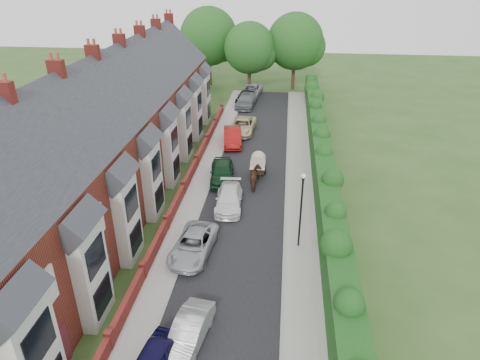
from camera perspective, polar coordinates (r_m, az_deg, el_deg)
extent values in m
plane|color=#2D4C1E|center=(24.48, -0.35, -13.85)|extent=(140.00, 140.00, 0.00)
cube|color=black|center=(33.57, 0.97, -1.47)|extent=(6.00, 58.00, 0.02)
cube|color=gray|center=(33.47, 7.97, -1.75)|extent=(2.20, 58.00, 0.12)
cube|color=gray|center=(34.07, -5.49, -1.05)|extent=(1.70, 58.00, 0.12)
cube|color=gray|center=(33.44, 6.18, -1.66)|extent=(0.18, 58.00, 0.13)
cube|color=gray|center=(33.93, -4.17, -1.12)|extent=(0.18, 58.00, 0.13)
cube|color=#133B13|center=(33.05, 11.22, -0.09)|extent=(1.50, 58.00, 2.50)
cube|color=maroon|center=(33.80, -17.21, 3.56)|extent=(8.00, 40.00, 6.50)
cube|color=#27282E|center=(32.71, -17.98, 8.78)|extent=(8.00, 40.20, 8.00)
cube|color=black|center=(18.07, -25.18, -18.78)|extent=(0.06, 1.80, 1.60)
cube|color=#27282E|center=(17.18, -27.91, -14.12)|extent=(1.70, 2.60, 1.70)
cube|color=#3F2D2D|center=(21.47, -22.49, -19.84)|extent=(0.08, 0.90, 2.10)
cube|color=silver|center=(19.22, -24.37, -13.08)|extent=(0.12, 1.20, 1.60)
cube|color=silver|center=(22.17, -19.10, -12.01)|extent=(0.70, 2.40, 5.20)
cube|color=black|center=(22.78, -17.77, -14.49)|extent=(0.06, 1.80, 1.60)
cube|color=black|center=(21.32, -18.67, -9.62)|extent=(0.06, 1.80, 1.60)
cube|color=#27282E|center=(20.56, -20.73, -5.39)|extent=(1.70, 2.60, 1.70)
cube|color=#3F2D2D|center=(24.70, -17.26, -11.75)|extent=(0.08, 0.90, 2.10)
cube|color=silver|center=(22.74, -18.47, -5.28)|extent=(0.12, 1.20, 1.60)
cube|color=silver|center=(25.88, -14.72, -5.22)|extent=(0.70, 2.40, 5.20)
cube|color=black|center=(26.40, -13.66, -7.50)|extent=(0.06, 1.80, 1.60)
cube|color=black|center=(25.15, -14.25, -2.98)|extent=(0.06, 1.80, 1.60)
cube|color=#27282E|center=(24.51, -15.86, 0.76)|extent=(1.70, 2.60, 1.70)
cube|color=#3F2D2D|center=(28.44, -13.54, -5.60)|extent=(0.08, 0.90, 2.10)
cube|color=silver|center=(26.74, -14.35, 0.35)|extent=(0.12, 1.20, 1.60)
cube|color=silver|center=(29.96, -11.55, -0.19)|extent=(0.70, 2.40, 5.20)
cube|color=black|center=(30.41, -10.68, -2.24)|extent=(0.06, 1.80, 1.60)
cube|color=black|center=(29.33, -11.07, 1.86)|extent=(0.06, 1.80, 1.60)
cube|color=#27282E|center=(28.79, -12.38, 5.14)|extent=(1.70, 2.60, 1.70)
cube|color=#3F2D2D|center=(32.52, -10.77, -0.91)|extent=(0.08, 0.90, 2.10)
cube|color=silver|center=(31.03, -11.33, 4.48)|extent=(0.12, 1.20, 1.60)
cube|color=silver|center=(34.28, -9.16, 3.61)|extent=(0.70, 2.40, 5.20)
cube|color=black|center=(34.68, -8.43, 1.77)|extent=(0.06, 1.80, 1.60)
cube|color=black|center=(33.74, -8.70, 5.46)|extent=(0.06, 1.80, 1.60)
cube|color=#27282E|center=(33.26, -9.79, 8.36)|extent=(1.70, 2.60, 1.70)
cube|color=#3F2D2D|center=(36.83, -8.64, 2.71)|extent=(0.08, 0.90, 2.10)
cube|color=silver|center=(35.51, -9.03, 7.57)|extent=(0.12, 1.20, 1.60)
cube|color=silver|center=(38.77, -7.31, 6.54)|extent=(0.70, 2.40, 5.20)
cube|color=black|center=(39.12, -6.67, 4.88)|extent=(0.06, 1.80, 1.60)
cube|color=black|center=(38.29, -6.87, 8.21)|extent=(0.06, 1.80, 1.60)
cube|color=#27282E|center=(37.87, -7.80, 10.80)|extent=(1.70, 2.60, 1.70)
cube|color=#3F2D2D|center=(41.30, -6.95, 5.56)|extent=(0.08, 0.90, 2.10)
cube|color=silver|center=(40.11, -7.24, 9.96)|extent=(0.12, 1.20, 1.60)
cube|color=silver|center=(43.37, -5.82, 8.85)|extent=(0.70, 2.40, 5.20)
cube|color=black|center=(43.68, -5.27, 7.35)|extent=(0.06, 1.80, 1.60)
cube|color=black|center=(42.94, -5.41, 10.36)|extent=(0.06, 1.80, 1.60)
cube|color=#27282E|center=(42.57, -6.22, 12.69)|extent=(1.70, 2.60, 1.70)
cube|color=#3F2D2D|center=(45.87, -5.59, 7.84)|extent=(0.08, 0.90, 2.10)
cube|color=silver|center=(44.79, -5.80, 11.84)|extent=(0.12, 1.20, 1.60)
cube|color=silver|center=(48.05, -4.61, 10.71)|extent=(0.70, 2.40, 5.20)
cube|color=black|center=(48.33, -4.13, 9.34)|extent=(0.06, 1.80, 1.60)
cube|color=black|center=(47.66, -4.22, 12.09)|extent=(0.06, 1.80, 1.60)
cube|color=#27282E|center=(47.33, -4.94, 14.20)|extent=(1.70, 2.60, 1.70)
cube|color=#3F2D2D|center=(50.53, -4.46, 9.70)|extent=(0.08, 0.90, 2.10)
cube|color=silver|center=(49.54, -4.61, 13.36)|extent=(0.12, 1.20, 1.60)
cube|color=maroon|center=(23.33, -28.78, 9.53)|extent=(0.90, 0.50, 1.60)
cylinder|color=brown|center=(23.01, -28.89, 11.79)|extent=(0.20, 0.20, 0.50)
cube|color=maroon|center=(27.45, -23.18, 12.88)|extent=(0.90, 0.50, 1.60)
cylinder|color=brown|center=(27.36, -23.92, 14.77)|extent=(0.20, 0.20, 0.50)
cylinder|color=brown|center=(27.17, -23.17, 14.84)|extent=(0.20, 0.20, 0.50)
cube|color=maroon|center=(31.82, -18.98, 15.27)|extent=(0.90, 0.50, 1.60)
cylinder|color=brown|center=(31.74, -19.58, 16.91)|extent=(0.20, 0.20, 0.50)
cylinder|color=brown|center=(31.58, -18.90, 16.97)|extent=(0.20, 0.20, 0.50)
cube|color=maroon|center=(36.35, -15.74, 17.01)|extent=(0.90, 0.50, 1.60)
cylinder|color=brown|center=(36.28, -16.25, 18.46)|extent=(0.20, 0.20, 0.50)
cylinder|color=brown|center=(36.14, -15.63, 18.51)|extent=(0.20, 0.20, 0.50)
cube|color=maroon|center=(40.99, -13.19, 18.33)|extent=(0.90, 0.50, 1.60)
cylinder|color=brown|center=(40.93, -13.62, 19.63)|extent=(0.20, 0.20, 0.50)
cylinder|color=brown|center=(40.80, -13.06, 19.66)|extent=(0.20, 0.20, 0.50)
cube|color=maroon|center=(45.70, -11.14, 19.36)|extent=(0.90, 0.50, 1.60)
cylinder|color=brown|center=(45.65, -11.51, 20.52)|extent=(0.20, 0.20, 0.50)
cylinder|color=brown|center=(45.54, -11.00, 20.55)|extent=(0.20, 0.20, 0.50)
cube|color=maroon|center=(50.47, -9.45, 20.17)|extent=(0.90, 0.50, 1.60)
cylinder|color=brown|center=(50.43, -9.77, 21.23)|extent=(0.20, 0.20, 0.50)
cylinder|color=brown|center=(50.32, -9.30, 21.25)|extent=(0.20, 0.20, 0.50)
cube|color=maroon|center=(23.48, -14.70, -15.62)|extent=(0.30, 4.70, 0.90)
cube|color=maroon|center=(27.12, -11.16, -8.62)|extent=(0.30, 4.70, 0.90)
cube|color=maroon|center=(31.13, -8.59, -3.33)|extent=(0.30, 4.70, 0.90)
cube|color=maroon|center=(35.40, -6.64, 0.73)|extent=(0.30, 4.70, 0.90)
cube|color=maroon|center=(39.84, -5.11, 3.89)|extent=(0.30, 4.70, 0.90)
cube|color=maroon|center=(44.39, -3.89, 6.42)|extent=(0.30, 4.70, 0.90)
cube|color=maroon|center=(49.04, -2.88, 8.47)|extent=(0.30, 4.70, 0.90)
cube|color=maroon|center=(21.80, -17.04, -19.74)|extent=(0.35, 0.35, 1.10)
cube|color=maroon|center=(25.18, -12.80, -11.70)|extent=(0.35, 0.35, 1.10)
cube|color=maroon|center=(29.03, -9.79, -5.63)|extent=(0.35, 0.35, 1.10)
cube|color=maroon|center=(33.19, -7.56, -1.02)|extent=(0.35, 0.35, 1.10)
cube|color=maroon|center=(37.56, -5.84, 2.54)|extent=(0.35, 0.35, 1.10)
cube|color=maroon|center=(42.07, -4.47, 5.35)|extent=(0.35, 0.35, 1.10)
cube|color=maroon|center=(46.67, -3.37, 7.61)|extent=(0.35, 0.35, 1.10)
cube|color=maroon|center=(51.35, -2.45, 9.46)|extent=(0.35, 0.35, 1.10)
cylinder|color=black|center=(26.23, 8.07, -4.57)|extent=(0.12, 0.12, 4.80)
cylinder|color=black|center=(25.05, 8.43, 0.22)|extent=(0.20, 0.20, 0.10)
sphere|color=silver|center=(24.98, 8.45, 0.52)|extent=(0.32, 0.32, 0.32)
cylinder|color=#332316|center=(60.18, 1.25, 13.90)|extent=(0.50, 0.50, 4.75)
sphere|color=#1C4517|center=(59.48, 1.28, 17.20)|extent=(6.80, 6.80, 6.80)
sphere|color=#1C4517|center=(59.79, 2.65, 16.59)|extent=(4.76, 4.76, 4.76)
cylinder|color=#332316|center=(61.86, 7.14, 14.31)|extent=(0.50, 0.50, 5.25)
sphere|color=#1C4517|center=(61.14, 7.36, 17.86)|extent=(7.60, 7.60, 7.60)
sphere|color=#1C4517|center=(61.59, 8.79, 17.14)|extent=(5.32, 5.32, 5.32)
cylinder|color=#332316|center=(63.79, -4.06, 14.94)|extent=(0.50, 0.50, 5.50)
sphere|color=#1C4517|center=(63.07, -4.19, 18.56)|extent=(8.00, 8.00, 8.00)
sphere|color=#1C4517|center=(63.22, -2.61, 17.91)|extent=(5.60, 5.60, 5.60)
imported|color=#ADADB2|center=(21.29, -6.84, -19.45)|extent=(1.97, 4.13, 1.31)
imported|color=#A7A9AF|center=(26.51, -6.23, -8.56)|extent=(2.67, 4.99, 1.34)
imported|color=white|center=(31.16, -1.48, -2.52)|extent=(2.15, 4.71, 1.33)
imported|color=black|center=(34.87, -2.42, 1.11)|extent=(2.49, 4.91, 1.60)
imported|color=maroon|center=(42.12, -1.02, 5.81)|extent=(2.35, 4.99, 1.58)
imported|color=beige|center=(45.18, 0.36, 7.23)|extent=(2.74, 5.39, 1.46)
imported|color=slate|center=(53.82, 0.83, 10.56)|extent=(2.62, 5.49, 1.55)
imported|color=black|center=(55.81, 0.76, 11.16)|extent=(2.63, 4.81, 1.55)
imported|color=#442818|center=(33.62, 2.12, 0.21)|extent=(1.10, 2.13, 1.74)
cube|color=black|center=(35.63, 2.39, 1.69)|extent=(1.12, 1.87, 0.47)
cylinder|color=#BCA992|center=(35.36, 2.41, 2.65)|extent=(1.21, 1.17, 1.21)
cube|color=#BCA992|center=(35.53, 2.40, 2.03)|extent=(1.23, 1.91, 0.04)
cylinder|color=black|center=(36.33, 1.49, 1.58)|extent=(0.07, 0.84, 0.84)
cylinder|color=black|center=(36.27, 3.40, 1.49)|extent=(0.07, 0.84, 0.84)
cylinder|color=black|center=(34.71, 1.73, 1.06)|extent=(0.06, 1.68, 0.06)
cylinder|color=black|center=(34.67, 2.81, 1.01)|extent=(0.06, 1.68, 0.06)
imported|color=#A8A9B0|center=(58.51, 1.54, 11.84)|extent=(2.99, 5.37, 1.42)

